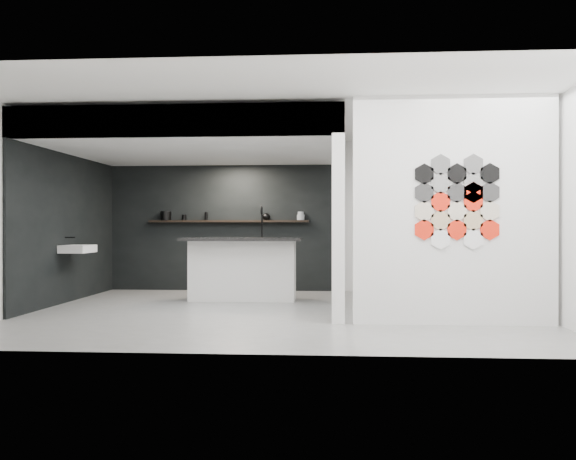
# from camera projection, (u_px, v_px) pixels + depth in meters

# --- Properties ---
(floor) EXTENTS (7.00, 6.00, 0.01)m
(floor) POSITION_uv_depth(u_px,v_px,m) (279.00, 312.00, 9.00)
(floor) COLOR slate
(partition_panel) EXTENTS (2.45, 0.15, 2.80)m
(partition_panel) POSITION_uv_depth(u_px,v_px,m) (453.00, 210.00, 7.83)
(partition_panel) COLOR silver
(partition_panel) RESTS_ON floor
(bay_clad_back) EXTENTS (4.40, 0.04, 2.35)m
(bay_clad_back) POSITION_uv_depth(u_px,v_px,m) (224.00, 228.00, 12.05)
(bay_clad_back) COLOR black
(bay_clad_back) RESTS_ON floor
(bay_clad_left) EXTENTS (0.04, 4.00, 2.35)m
(bay_clad_left) POSITION_uv_depth(u_px,v_px,m) (69.00, 228.00, 10.24)
(bay_clad_left) COLOR black
(bay_clad_left) RESTS_ON floor
(bulkhead) EXTENTS (4.40, 4.00, 0.40)m
(bulkhead) POSITION_uv_depth(u_px,v_px,m) (203.00, 141.00, 10.08)
(bulkhead) COLOR silver
(bulkhead) RESTS_ON corner_column
(corner_column) EXTENTS (0.16, 0.16, 2.35)m
(corner_column) POSITION_uv_depth(u_px,v_px,m) (338.00, 229.00, 7.94)
(corner_column) COLOR silver
(corner_column) RESTS_ON floor
(fascia_beam) EXTENTS (4.40, 0.16, 0.40)m
(fascia_beam) POSITION_uv_depth(u_px,v_px,m) (172.00, 121.00, 8.16)
(fascia_beam) COLOR silver
(fascia_beam) RESTS_ON corner_column
(wall_basin) EXTENTS (0.40, 0.60, 0.12)m
(wall_basin) POSITION_uv_depth(u_px,v_px,m) (78.00, 249.00, 10.03)
(wall_basin) COLOR silver
(wall_basin) RESTS_ON bay_clad_left
(display_shelf) EXTENTS (3.00, 0.15, 0.04)m
(display_shelf) POSITION_uv_depth(u_px,v_px,m) (228.00, 221.00, 11.94)
(display_shelf) COLOR black
(display_shelf) RESTS_ON bay_clad_back
(kitchen_island) EXTENTS (1.93, 0.87, 1.55)m
(kitchen_island) POSITION_uv_depth(u_px,v_px,m) (243.00, 268.00, 10.44)
(kitchen_island) COLOR silver
(kitchen_island) RESTS_ON floor
(stockpot) EXTENTS (0.23, 0.23, 0.17)m
(stockpot) POSITION_uv_depth(u_px,v_px,m) (166.00, 216.00, 12.02)
(stockpot) COLOR black
(stockpot) RESTS_ON display_shelf
(kettle) EXTENTS (0.18, 0.18, 0.13)m
(kettle) POSITION_uv_depth(u_px,v_px,m) (266.00, 217.00, 11.88)
(kettle) COLOR black
(kettle) RESTS_ON display_shelf
(glass_bowl) EXTENTS (0.17, 0.17, 0.10)m
(glass_bowl) POSITION_uv_depth(u_px,v_px,m) (301.00, 217.00, 11.84)
(glass_bowl) COLOR gray
(glass_bowl) RESTS_ON display_shelf
(glass_vase) EXTENTS (0.12, 0.12, 0.15)m
(glass_vase) POSITION_uv_depth(u_px,v_px,m) (301.00, 216.00, 11.84)
(glass_vase) COLOR gray
(glass_vase) RESTS_ON display_shelf
(bottle_dark) EXTENTS (0.07, 0.07, 0.15)m
(bottle_dark) POSITION_uv_depth(u_px,v_px,m) (206.00, 216.00, 11.97)
(bottle_dark) COLOR black
(bottle_dark) RESTS_ON display_shelf
(utensil_cup) EXTENTS (0.09, 0.09, 0.10)m
(utensil_cup) POSITION_uv_depth(u_px,v_px,m) (184.00, 217.00, 12.00)
(utensil_cup) COLOR black
(utensil_cup) RESTS_ON display_shelf
(hex_tile_cluster) EXTENTS (1.04, 0.02, 1.16)m
(hex_tile_cluster) POSITION_uv_depth(u_px,v_px,m) (458.00, 201.00, 7.74)
(hex_tile_cluster) COLOR red
(hex_tile_cluster) RESTS_ON partition_panel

